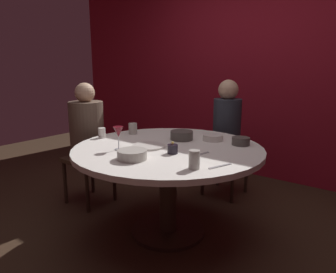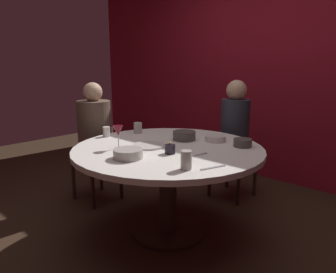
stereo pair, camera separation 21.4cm
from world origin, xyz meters
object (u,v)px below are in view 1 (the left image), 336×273
seated_diner_left (87,131)px  cup_by_left_diner (133,129)px  bowl_sauce_side (132,155)px  dining_table (168,163)px  bowl_small_white (213,137)px  cell_phone (180,132)px  cup_by_right_diner (102,133)px  bowl_salad_center (241,141)px  cup_near_candle (194,160)px  bowl_serving_large (182,135)px  candle_holder (173,149)px  dinner_plate (149,146)px  wine_glass (118,133)px  seated_diner_back (227,126)px

seated_diner_left → cup_by_left_diner: bearing=21.4°
bowl_sauce_side → dining_table: bearing=91.7°
seated_diner_left → bowl_small_white: size_ratio=7.03×
cell_phone → cup_by_right_diner: (-0.42, -0.59, 0.04)m
bowl_salad_center → cup_near_candle: (0.02, -0.72, 0.03)m
seated_diner_left → cup_by_left_diner: 0.48m
seated_diner_left → bowl_serving_large: seated_diner_left is taller
candle_holder → bowl_salad_center: (0.28, 0.53, -0.00)m
dinner_plate → cup_near_candle: bearing=-22.3°
seated_diner_left → wine_glass: (0.74, -0.30, 0.13)m
candle_holder → cell_phone: size_ratio=0.63×
seated_diner_left → bowl_sauce_side: bearing=-22.6°
dining_table → candle_holder: size_ratio=16.74×
wine_glass → cup_near_candle: 0.69m
wine_glass → bowl_serving_large: size_ratio=0.92×
bowl_serving_large → bowl_sauce_side: bowl_serving_large is taller
bowl_salad_center → cup_by_left_diner: bearing=-167.4°
bowl_salad_center → bowl_small_white: size_ratio=0.83×
seated_diner_back → cup_by_right_diner: size_ratio=13.74×
wine_glass → cup_near_candle: wine_glass is taller
seated_diner_back → cell_phone: seated_diner_back is taller
dinner_plate → bowl_salad_center: (0.54, 0.49, 0.02)m
bowl_small_white → seated_diner_back: bearing=106.1°
dinner_plate → cup_by_left_diner: bearing=147.4°
dining_table → dinner_plate: 0.20m
dining_table → seated_diner_back: 1.01m
bowl_sauce_side → seated_diner_left: bearing=157.4°
dining_table → candle_holder: candle_holder is taller
seated_diner_back → cup_by_right_diner: 1.28m
seated_diner_left → bowl_small_white: 1.22m
seated_diner_back → wine_glass: seated_diner_back is taller
cell_phone → bowl_small_white: size_ratio=0.83×
seated_diner_left → cell_phone: (0.76, 0.49, 0.00)m
seated_diner_left → cup_by_right_diner: seated_diner_left is taller
cell_phone → cup_by_right_diner: cup_by_right_diner is taller
cup_by_right_diner → cup_by_left_diner: bearing=69.7°
bowl_salad_center → bowl_serving_large: bearing=-164.4°
dining_table → dinner_plate: size_ratio=5.67×
cup_by_right_diner → candle_holder: bearing=-2.2°
seated_diner_left → cup_near_candle: (1.43, -0.33, 0.06)m
cup_by_right_diner → bowl_salad_center: bearing=24.9°
bowl_serving_large → cup_near_candle: size_ratio=1.65×
cup_by_left_diner → dining_table: bearing=-17.9°
candle_holder → bowl_small_white: candle_holder is taller
candle_holder → wine_glass: 0.42m
cell_phone → bowl_serving_large: size_ratio=0.73×
seated_diner_back → candle_holder: size_ratio=13.78×
cell_phone → cup_near_candle: bearing=-69.7°
bowl_salad_center → dinner_plate: bearing=-138.0°
bowl_salad_center → cell_phone: bearing=171.5°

